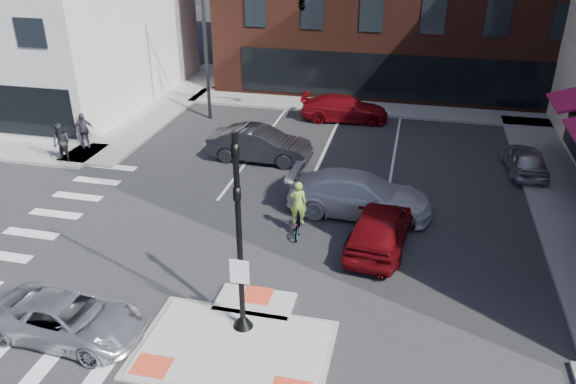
% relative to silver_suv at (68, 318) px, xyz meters
% --- Properties ---
extents(ground, '(120.00, 120.00, 0.00)m').
position_rel_silver_suv_xyz_m(ground, '(4.74, 1.00, -0.63)').
color(ground, '#28282B').
rests_on(ground, ground).
extents(refuge_island, '(5.40, 4.65, 0.13)m').
position_rel_silver_suv_xyz_m(refuge_island, '(4.74, 0.74, -0.58)').
color(refuge_island, gray).
rests_on(refuge_island, ground).
extents(sidewalk_nw, '(23.50, 20.50, 0.15)m').
position_rel_silver_suv_xyz_m(sidewalk_nw, '(-12.02, 16.29, -0.55)').
color(sidewalk_nw, gray).
rests_on(sidewalk_nw, ground).
extents(sidewalk_e, '(3.00, 24.00, 0.15)m').
position_rel_silver_suv_xyz_m(sidewalk_e, '(15.54, 11.00, -0.55)').
color(sidewalk_e, gray).
rests_on(sidewalk_e, ground).
extents(sidewalk_n, '(26.00, 3.00, 0.15)m').
position_rel_silver_suv_xyz_m(sidewalk_n, '(7.74, 23.00, -0.55)').
color(sidewalk_n, gray).
rests_on(sidewalk_n, ground).
extents(building_nw, '(20.40, 16.40, 14.40)m').
position_rel_silver_suv_xyz_m(building_nw, '(-17.24, 20.98, 3.60)').
color(building_nw, silver).
rests_on(building_nw, ground).
extents(signal_pole, '(0.60, 0.60, 5.98)m').
position_rel_silver_suv_xyz_m(signal_pole, '(4.74, 1.40, 1.73)').
color(signal_pole, black).
rests_on(signal_pole, refuge_island).
extents(mast_arm_signal, '(6.10, 2.24, 8.00)m').
position_rel_silver_suv_xyz_m(mast_arm_signal, '(1.27, 19.00, 5.58)').
color(mast_arm_signal, black).
rests_on(mast_arm_signal, ground).
extents(silver_suv, '(4.62, 2.35, 1.25)m').
position_rel_silver_suv_xyz_m(silver_suv, '(0.00, 0.00, 0.00)').
color(silver_suv, '#B6B7BE').
rests_on(silver_suv, ground).
extents(red_sedan, '(2.54, 5.11, 1.67)m').
position_rel_silver_suv_xyz_m(red_sedan, '(8.24, 7.00, 0.21)').
color(red_sedan, maroon).
rests_on(red_sedan, ground).
extents(white_pickup, '(5.80, 2.43, 1.67)m').
position_rel_silver_suv_xyz_m(white_pickup, '(7.19, 9.30, 0.21)').
color(white_pickup, silver).
rests_on(white_pickup, ground).
extents(bg_car_dark, '(5.06, 1.90, 1.65)m').
position_rel_silver_suv_xyz_m(bg_car_dark, '(1.83, 13.62, 0.20)').
color(bg_car_dark, '#252429').
rests_on(bg_car_dark, ground).
extents(bg_car_silver, '(1.85, 4.02, 1.34)m').
position_rel_silver_suv_xyz_m(bg_car_silver, '(14.24, 14.99, 0.04)').
color(bg_car_silver, '#ADAFB5').
rests_on(bg_car_silver, ground).
extents(bg_car_red, '(5.17, 2.43, 1.46)m').
position_rel_silver_suv_xyz_m(bg_car_red, '(5.03, 20.47, 0.10)').
color(bg_car_red, maroon).
rests_on(bg_car_red, ground).
extents(cyclist, '(0.78, 1.76, 2.16)m').
position_rel_silver_suv_xyz_m(cyclist, '(5.14, 7.13, 0.10)').
color(cyclist, '#3F3F44').
rests_on(cyclist, ground).
extents(pedestrian_a, '(1.01, 0.84, 1.90)m').
position_rel_silver_suv_xyz_m(pedestrian_a, '(-7.26, 11.00, 0.48)').
color(pedestrian_a, black).
rests_on(pedestrian_a, sidewalk_nw).
extents(pedestrian_b, '(1.12, 0.97, 1.80)m').
position_rel_silver_suv_xyz_m(pedestrian_b, '(-7.26, 12.90, 0.43)').
color(pedestrian_b, '#312D37').
rests_on(pedestrian_b, sidewalk_nw).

